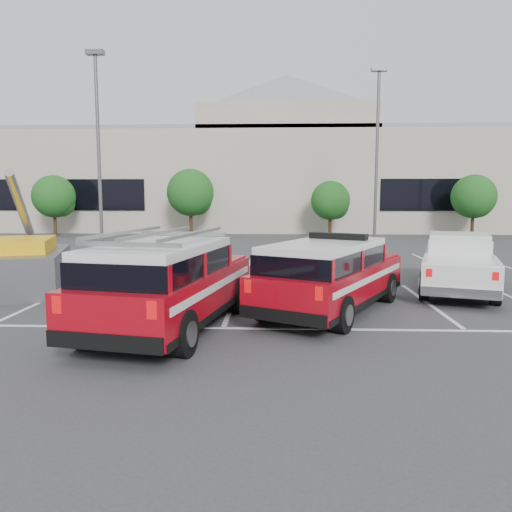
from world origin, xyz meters
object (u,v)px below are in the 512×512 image
at_px(tree_left, 55,198).
at_px(tree_mid_left, 192,194).
at_px(tree_mid_right, 332,202).
at_px(tree_right, 475,198).
at_px(ladder_suv, 168,290).
at_px(utility_rig, 15,268).
at_px(light_pole_left, 99,152).
at_px(fire_chief_suv, 331,281).
at_px(convention_building, 266,176).
at_px(light_pole_mid, 377,157).
at_px(white_pickup, 458,268).

distance_m(tree_left, tree_mid_left, 10.00).
bearing_deg(tree_mid_right, tree_right, 0.00).
bearing_deg(ladder_suv, utility_rig, 154.94).
bearing_deg(light_pole_left, ladder_suv, -65.63).
bearing_deg(tree_mid_left, tree_right, -0.00).
xyz_separation_m(light_pole_left, utility_rig, (1.14, -10.89, -4.44)).
xyz_separation_m(tree_mid_left, fire_chief_suv, (7.49, -23.21, -2.22)).
bearing_deg(tree_left, tree_mid_right, -0.00).
xyz_separation_m(convention_building, tree_mid_right, (4.91, -9.82, -2.22)).
height_order(light_pole_mid, fire_chief_suv, light_pole_mid).
bearing_deg(light_pole_mid, tree_mid_right, 107.52).
bearing_deg(tree_right, convention_building, 146.63).
height_order(white_pickup, ladder_suv, ladder_suv).
distance_m(convention_building, tree_right, 17.96).
height_order(light_pole_left, light_pole_mid, same).
distance_m(tree_mid_left, tree_right, 20.00).
height_order(tree_mid_left, fire_chief_suv, tree_mid_left).
bearing_deg(tree_mid_left, tree_left, -180.00).
bearing_deg(fire_chief_suv, ladder_suv, -126.30).
bearing_deg(tree_mid_left, utility_rig, -95.32).
height_order(tree_mid_right, fire_chief_suv, tree_mid_right).
distance_m(light_pole_mid, fire_chief_suv, 18.25).
bearing_deg(tree_mid_left, fire_chief_suv, -72.11).
relative_size(tree_mid_left, white_pickup, 0.80).
relative_size(tree_mid_right, utility_rig, 0.80).
relative_size(tree_mid_left, ladder_suv, 0.81).
relative_size(convention_building, light_pole_mid, 5.86).
height_order(convention_building, tree_right, convention_building).
xyz_separation_m(fire_chief_suv, white_pickup, (4.31, 3.08, -0.11)).
relative_size(tree_mid_right, tree_right, 0.90).
height_order(tree_left, light_pole_left, light_pole_left).
distance_m(convention_building, tree_left, 18.11).
distance_m(light_pole_left, white_pickup, 18.53).
height_order(convention_building, white_pickup, convention_building).
height_order(ladder_suv, utility_rig, utility_rig).
relative_size(light_pole_left, fire_chief_suv, 1.71).
bearing_deg(convention_building, tree_mid_left, -117.40).
distance_m(tree_left, fire_chief_suv, 29.13).
height_order(tree_right, utility_rig, tree_right).
relative_size(tree_right, light_pole_left, 0.43).
xyz_separation_m(tree_left, tree_mid_right, (20.00, -0.00, -0.27)).
xyz_separation_m(convention_building, utility_rig, (-7.04, -30.76, -3.97)).
bearing_deg(tree_right, light_pole_mid, -143.23).
xyz_separation_m(white_pickup, utility_rig, (-13.75, -0.81, 0.04)).
distance_m(tree_right, utility_rig, 30.40).
bearing_deg(white_pickup, tree_left, 155.41).
xyz_separation_m(tree_mid_left, utility_rig, (-1.95, -20.94, -2.30)).
bearing_deg(white_pickup, ladder_suv, -130.50).
distance_m(tree_mid_left, fire_chief_suv, 24.49).
bearing_deg(light_pole_left, fire_chief_suv, -51.19).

